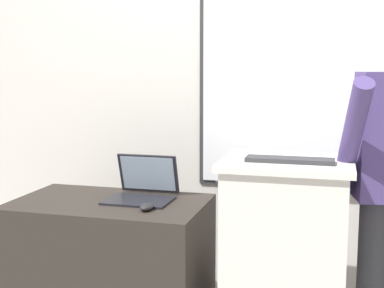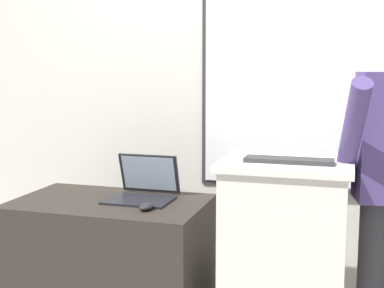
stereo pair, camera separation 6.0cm
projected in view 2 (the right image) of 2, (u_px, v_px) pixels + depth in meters
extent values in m
cube|color=beige|center=(248.00, 52.00, 3.17)|extent=(6.40, 0.12, 2.95)
cube|color=#2D2D30|center=(347.00, 80.00, 2.96)|extent=(1.66, 0.02, 1.27)
cube|color=white|center=(347.00, 80.00, 2.96)|extent=(1.61, 0.02, 1.22)
cube|color=#2D2D30|center=(342.00, 190.00, 3.03)|extent=(1.45, 0.04, 0.02)
cube|color=beige|center=(284.00, 265.00, 2.49)|extent=(0.54, 0.47, 0.94)
cube|color=beige|center=(287.00, 163.00, 2.42)|extent=(0.59, 0.51, 0.03)
cube|color=#28231E|center=(111.00, 268.00, 2.76)|extent=(0.97, 0.60, 0.71)
cylinder|color=#333338|center=(371.00, 281.00, 2.51)|extent=(0.13, 0.13, 0.78)
cylinder|color=#473870|center=(352.00, 134.00, 2.26)|extent=(0.16, 0.42, 0.49)
cube|color=black|center=(139.00, 200.00, 2.70)|extent=(0.33, 0.24, 0.01)
cube|color=black|center=(149.00, 173.00, 2.82)|extent=(0.32, 0.08, 0.21)
cube|color=#8C9EB2|center=(149.00, 173.00, 2.82)|extent=(0.29, 0.06, 0.18)
cube|color=#2D2D30|center=(289.00, 160.00, 2.35)|extent=(0.39, 0.11, 0.02)
ellipsoid|color=black|center=(146.00, 207.00, 2.53)|extent=(0.06, 0.10, 0.03)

